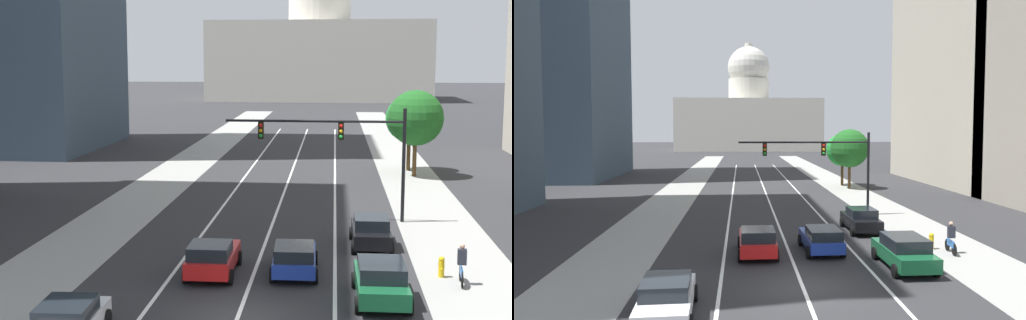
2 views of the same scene
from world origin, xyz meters
TOP-DOWN VIEW (x-y plane):
  - ground_plane at (0.00, 40.00)m, footprint 400.00×400.00m
  - sidewalk_left at (-9.20, 35.00)m, footprint 4.48×130.00m
  - sidewalk_right at (9.20, 35.00)m, footprint 4.48×130.00m
  - lane_stripe_left at (-3.48, 25.00)m, footprint 0.16×90.00m
  - lane_stripe_center at (0.00, 25.00)m, footprint 0.16×90.00m
  - lane_stripe_right at (3.48, 25.00)m, footprint 0.16×90.00m
  - capitol_building at (0.00, 136.77)m, footprint 45.80×24.72m
  - car_red at (-1.74, 5.17)m, footprint 2.10×4.40m
  - car_black at (5.22, 10.70)m, footprint 2.05×4.31m
  - car_blue at (1.75, 5.59)m, footprint 2.11×4.24m
  - car_green at (5.22, 2.48)m, footprint 2.16×4.54m
  - traffic_signal_mast at (3.91, 16.53)m, footprint 10.14×0.39m
  - fire_hydrant at (7.97, 5.88)m, footprint 0.26×0.35m
  - cyclist at (8.64, 4.92)m, footprint 0.38×1.70m
  - street_tree_far_right at (9.61, 33.01)m, footprint 4.31×4.31m
  - street_tree_mid_right at (9.44, 36.06)m, footprint 3.85×3.85m

SIDE VIEW (x-z plane):
  - ground_plane at x=0.00m, z-range 0.00..0.00m
  - sidewalk_left at x=-9.20m, z-range 0.00..0.01m
  - sidewalk_right at x=9.20m, z-range 0.00..0.01m
  - lane_stripe_left at x=-3.48m, z-range 0.01..0.02m
  - lane_stripe_center at x=0.00m, z-range 0.01..0.02m
  - lane_stripe_right at x=3.48m, z-range 0.01..0.02m
  - fire_hydrant at x=7.97m, z-range 0.01..0.92m
  - car_blue at x=1.75m, z-range 0.04..1.49m
  - car_red at x=-1.74m, z-range 0.01..1.57m
  - car_black at x=5.22m, z-range 0.02..1.57m
  - car_green at x=5.22m, z-range 0.04..1.60m
  - cyclist at x=8.64m, z-range -0.01..1.71m
  - street_tree_mid_right at x=9.44m, z-range 1.16..7.35m
  - traffic_signal_mast at x=3.91m, z-range 1.34..7.78m
  - street_tree_far_right at x=9.61m, z-range 1.20..7.92m
  - capitol_building at x=0.00m, z-range -6.43..28.37m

